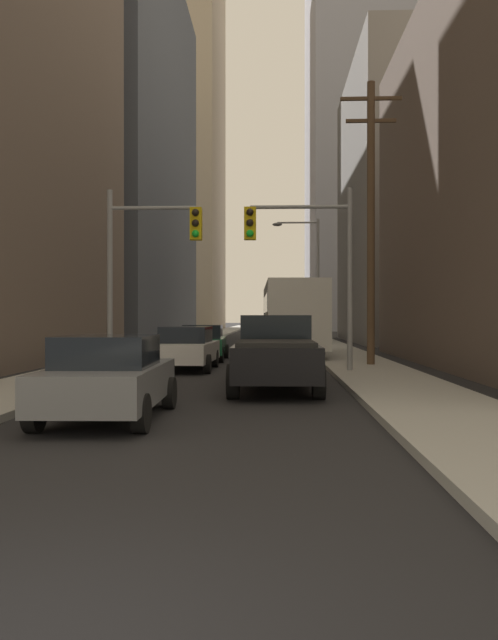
% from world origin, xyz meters
% --- Properties ---
extents(sidewalk_left, '(2.76, 160.00, 0.15)m').
position_xyz_m(sidewalk_left, '(-4.67, 50.00, 0.07)').
color(sidewalk_left, '#9E9E99').
rests_on(sidewalk_left, ground).
extents(sidewalk_right, '(2.76, 160.00, 0.15)m').
position_xyz_m(sidewalk_right, '(4.67, 50.00, 0.07)').
color(sidewalk_right, '#9E9E99').
rests_on(sidewalk_right, ground).
extents(city_bus, '(2.86, 11.57, 3.40)m').
position_xyz_m(city_bus, '(2.30, 27.41, 1.93)').
color(city_bus, silver).
rests_on(city_bus, ground).
extents(pickup_truck_black, '(2.20, 5.42, 1.90)m').
position_xyz_m(pickup_truck_black, '(1.50, 13.02, 0.93)').
color(pickup_truck_black, black).
rests_on(pickup_truck_black, ground).
extents(sedan_grey, '(1.95, 4.25, 1.52)m').
position_xyz_m(sedan_grey, '(-1.51, 8.23, 0.77)').
color(sedan_grey, slate).
rests_on(sedan_grey, ground).
extents(sedan_white, '(1.95, 4.26, 1.52)m').
position_xyz_m(sedan_white, '(-1.58, 18.75, 0.77)').
color(sedan_white, white).
rests_on(sedan_white, ground).
extents(sedan_green, '(1.95, 4.26, 1.52)m').
position_xyz_m(sedan_green, '(-1.56, 23.75, 0.77)').
color(sedan_green, '#195938').
rests_on(sedan_green, ground).
extents(traffic_signal_near_left, '(3.11, 0.44, 6.00)m').
position_xyz_m(traffic_signal_near_left, '(-2.60, 17.32, 4.01)').
color(traffic_signal_near_left, gray).
rests_on(traffic_signal_near_left, ground).
extents(traffic_signal_near_right, '(3.49, 0.44, 6.00)m').
position_xyz_m(traffic_signal_near_right, '(2.42, 17.32, 4.03)').
color(traffic_signal_near_right, gray).
rests_on(traffic_signal_near_right, ground).
extents(utility_pole_right, '(2.20, 0.28, 10.32)m').
position_xyz_m(utility_pole_right, '(4.95, 19.85, 5.44)').
color(utility_pole_right, brown).
rests_on(utility_pole_right, ground).
extents(street_lamp_right, '(2.70, 0.32, 7.50)m').
position_xyz_m(street_lamp_right, '(3.55, 33.35, 4.57)').
color(street_lamp_right, gray).
rests_on(street_lamp_right, ground).
extents(building_left_mid_office, '(22.77, 29.69, 32.66)m').
position_xyz_m(building_left_mid_office, '(-18.49, 51.17, 16.33)').
color(building_left_mid_office, '#4C515B').
rests_on(building_left_mid_office, ground).
extents(building_left_far_tower, '(17.93, 23.21, 66.33)m').
position_xyz_m(building_left_far_tower, '(-15.72, 92.09, 33.16)').
color(building_left_far_tower, tan).
rests_on(building_left_far_tower, ground).
extents(building_right_mid_block, '(14.35, 18.50, 20.61)m').
position_xyz_m(building_right_mid_block, '(14.38, 45.05, 10.31)').
color(building_right_mid_block, gray).
rests_on(building_right_mid_block, ground).
extents(building_right_far_highrise, '(17.77, 29.53, 59.16)m').
position_xyz_m(building_right_far_highrise, '(15.72, 92.75, 29.58)').
color(building_right_far_highrise, '#93939E').
rests_on(building_right_far_highrise, ground).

